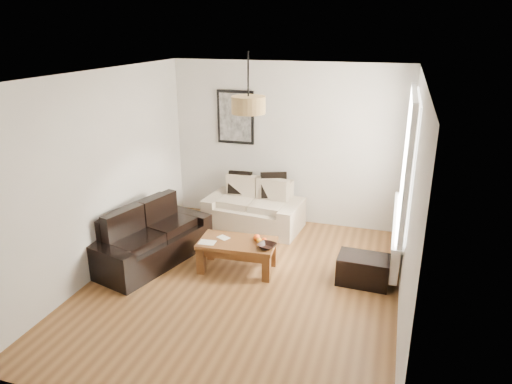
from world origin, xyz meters
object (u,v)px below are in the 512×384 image
(sofa_leather, at_px, (150,235))
(coffee_table, at_px, (238,255))
(loveseat_cream, at_px, (254,205))
(ottoman, at_px, (363,270))

(sofa_leather, xyz_separation_m, coffee_table, (1.24, 0.10, -0.16))
(loveseat_cream, bearing_deg, coffee_table, -75.91)
(sofa_leather, bearing_deg, coffee_table, -70.00)
(loveseat_cream, distance_m, coffee_table, 1.43)
(coffee_table, bearing_deg, ottoman, 4.98)
(loveseat_cream, height_order, coffee_table, loveseat_cream)
(loveseat_cream, bearing_deg, sofa_leather, -118.98)
(loveseat_cream, relative_size, coffee_table, 1.50)
(ottoman, bearing_deg, coffee_table, -175.02)
(sofa_leather, height_order, ottoman, sofa_leather)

